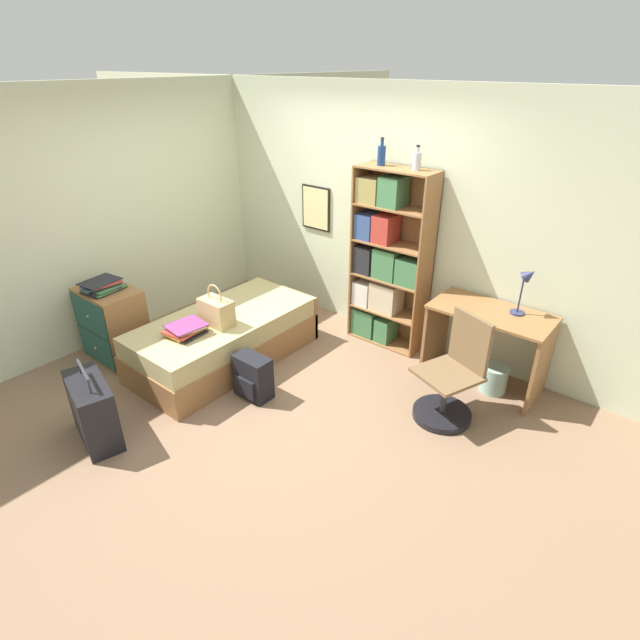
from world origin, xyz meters
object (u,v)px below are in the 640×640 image
object	(u,v)px
bed	(226,338)
backpack	(253,377)
book_stack_on_bed	(186,329)
suitcase	(93,411)
magazine_pile_on_dresser	(102,286)
desk_chair	(450,387)
handbag	(216,311)
bookcase	(384,264)
bottle_brown	(417,161)
desk_lamp	(527,282)
waste_bin	(494,379)
dresser	(113,324)
bottle_green	(382,155)
desk	(488,335)

from	to	relation	value
bed	backpack	bearing A→B (deg)	-22.26
book_stack_on_bed	suitcase	world-z (taller)	suitcase
magazine_pile_on_dresser	desk_chair	distance (m)	3.41
handbag	bookcase	size ratio (longest dim) A/B	0.22
bookcase	bed	bearing A→B (deg)	-125.93
handbag	magazine_pile_on_dresser	distance (m)	1.17
handbag	bottle_brown	bearing A→B (deg)	52.70
handbag	suitcase	distance (m)	1.38
backpack	bed	bearing A→B (deg)	157.74
bookcase	bottle_brown	xyz separation A→B (m)	(0.27, 0.02, 1.06)
bottle_brown	suitcase	bearing A→B (deg)	-111.77
magazine_pile_on_dresser	bottle_brown	bearing A→B (deg)	43.76
bed	magazine_pile_on_dresser	distance (m)	1.29
desk_lamp	desk_chair	size ratio (longest dim) A/B	0.49
handbag	bottle_brown	xyz separation A→B (m)	(1.17, 1.53, 1.31)
book_stack_on_bed	bottle_brown	distance (m)	2.62
suitcase	waste_bin	distance (m)	3.50
dresser	desk_lamp	distance (m)	3.97
dresser	book_stack_on_bed	bearing A→B (deg)	13.19
book_stack_on_bed	magazine_pile_on_dresser	bearing A→B (deg)	-165.60
suitcase	waste_bin	size ratio (longest dim) A/B	2.57
bottle_green	desk_lamp	bearing A→B (deg)	-0.76
bottle_green	desk_lamp	xyz separation A→B (m)	(1.55, -0.02, -0.89)
suitcase	desk_lamp	distance (m)	3.75
desk_chair	desk	bearing A→B (deg)	88.30
bottle_green	desk_lamp	size ratio (longest dim) A/B	0.56
suitcase	bottle_green	size ratio (longest dim) A/B	2.62
desk	desk_chair	world-z (taller)	desk_chair
bed	dresser	world-z (taller)	dresser
book_stack_on_bed	waste_bin	distance (m)	2.90
bottle_green	desk_chair	world-z (taller)	bottle_green
bed	desk_lamp	world-z (taller)	desk_lamp
bed	bookcase	world-z (taller)	bookcase
bed	magazine_pile_on_dresser	size ratio (longest dim) A/B	4.67
desk_chair	backpack	size ratio (longest dim) A/B	2.27
bottle_green	bed	bearing A→B (deg)	-122.58
bookcase	waste_bin	size ratio (longest dim) A/B	7.15
bed	bottle_brown	xyz separation A→B (m)	(1.25, 1.38, 1.70)
bed	bookcase	bearing A→B (deg)	54.07
desk	bed	bearing A→B (deg)	-150.40
bottle_green	suitcase	bearing A→B (deg)	-105.02
dresser	desk	distance (m)	3.68
handbag	backpack	bearing A→B (deg)	-12.24
bed	dresser	bearing A→B (deg)	-143.35
bed	backpack	distance (m)	0.73
suitcase	backpack	distance (m)	1.34
bed	bookcase	distance (m)	1.80
suitcase	desk	world-z (taller)	desk
desk_lamp	bottle_green	bearing A→B (deg)	179.24
book_stack_on_bed	backpack	world-z (taller)	book_stack_on_bed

